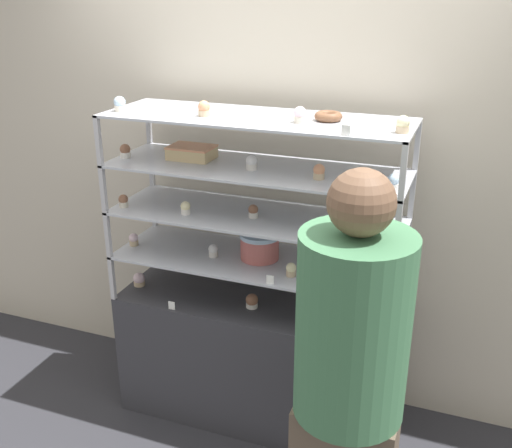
% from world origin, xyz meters
% --- Properties ---
extents(ground_plane, '(20.00, 20.00, 0.00)m').
position_xyz_m(ground_plane, '(0.00, 0.00, 0.00)').
color(ground_plane, '#2D2D33').
extents(back_wall, '(8.00, 0.05, 2.60)m').
position_xyz_m(back_wall, '(0.00, 0.39, 1.30)').
color(back_wall, beige).
rests_on(back_wall, ground_plane).
extents(display_base, '(1.47, 0.50, 0.72)m').
position_xyz_m(display_base, '(0.00, 0.00, 0.36)').
color(display_base, '#333338').
rests_on(display_base, ground_plane).
extents(display_riser_lower, '(1.47, 0.50, 0.25)m').
position_xyz_m(display_riser_lower, '(0.00, 0.00, 0.95)').
color(display_riser_lower, '#B7B7BC').
rests_on(display_riser_lower, display_base).
extents(display_riser_middle, '(1.47, 0.50, 0.25)m').
position_xyz_m(display_riser_middle, '(0.00, 0.00, 1.20)').
color(display_riser_middle, '#B7B7BC').
rests_on(display_riser_middle, display_riser_lower).
extents(display_riser_upper, '(1.47, 0.50, 0.25)m').
position_xyz_m(display_riser_upper, '(0.00, 0.00, 1.44)').
color(display_riser_upper, '#B7B7BC').
rests_on(display_riser_upper, display_riser_middle).
extents(display_riser_top, '(1.47, 0.50, 0.25)m').
position_xyz_m(display_riser_top, '(0.00, 0.00, 1.69)').
color(display_riser_top, '#B7B7BC').
rests_on(display_riser_top, display_riser_upper).
extents(layer_cake_centerpiece, '(0.21, 0.21, 0.14)m').
position_xyz_m(layer_cake_centerpiece, '(0.01, 0.03, 1.03)').
color(layer_cake_centerpiece, '#C66660').
rests_on(layer_cake_centerpiece, display_riser_lower).
extents(sheet_cake_frosted, '(0.23, 0.16, 0.07)m').
position_xyz_m(sheet_cake_frosted, '(-0.36, 0.03, 1.49)').
color(sheet_cake_frosted, '#DBBC84').
rests_on(sheet_cake_frosted, display_riser_upper).
extents(cupcake_0, '(0.07, 0.07, 0.07)m').
position_xyz_m(cupcake_0, '(-0.68, -0.05, 0.75)').
color(cupcake_0, '#CCB28C').
rests_on(cupcake_0, display_base).
extents(cupcake_1, '(0.07, 0.07, 0.07)m').
position_xyz_m(cupcake_1, '(0.00, -0.06, 0.75)').
color(cupcake_1, white).
rests_on(cupcake_1, display_base).
extents(cupcake_2, '(0.07, 0.07, 0.07)m').
position_xyz_m(cupcake_2, '(0.68, -0.11, 0.75)').
color(cupcake_2, '#CCB28C').
rests_on(cupcake_2, display_base).
extents(price_tag_0, '(0.04, 0.00, 0.04)m').
position_xyz_m(price_tag_0, '(-0.38, -0.23, 0.74)').
color(price_tag_0, white).
rests_on(price_tag_0, display_base).
extents(cupcake_3, '(0.05, 0.05, 0.07)m').
position_xyz_m(cupcake_3, '(-0.68, -0.06, 0.99)').
color(cupcake_3, '#CCB28C').
rests_on(cupcake_3, display_riser_lower).
extents(cupcake_4, '(0.05, 0.05, 0.07)m').
position_xyz_m(cupcake_4, '(-0.22, -0.04, 0.99)').
color(cupcake_4, white).
rests_on(cupcake_4, display_riser_lower).
extents(cupcake_5, '(0.05, 0.05, 0.07)m').
position_xyz_m(cupcake_5, '(0.22, -0.11, 0.99)').
color(cupcake_5, '#CCB28C').
rests_on(cupcake_5, display_riser_lower).
extents(cupcake_6, '(0.05, 0.05, 0.07)m').
position_xyz_m(cupcake_6, '(0.69, -0.09, 0.99)').
color(cupcake_6, white).
rests_on(cupcake_6, display_riser_lower).
extents(price_tag_1, '(0.04, 0.00, 0.04)m').
position_xyz_m(price_tag_1, '(0.16, -0.23, 0.98)').
color(price_tag_1, white).
rests_on(price_tag_1, display_riser_lower).
extents(cupcake_7, '(0.05, 0.05, 0.07)m').
position_xyz_m(cupcake_7, '(-0.68, -0.13, 1.24)').
color(cupcake_7, beige).
rests_on(cupcake_7, display_riser_middle).
extents(cupcake_8, '(0.05, 0.05, 0.07)m').
position_xyz_m(cupcake_8, '(-0.33, -0.11, 1.24)').
color(cupcake_8, white).
rests_on(cupcake_8, display_riser_middle).
extents(cupcake_9, '(0.05, 0.05, 0.07)m').
position_xyz_m(cupcake_9, '(0.00, -0.04, 1.24)').
color(cupcake_9, white).
rests_on(cupcake_9, display_riser_middle).
extents(cupcake_10, '(0.05, 0.05, 0.07)m').
position_xyz_m(cupcake_10, '(0.35, -0.12, 1.24)').
color(cupcake_10, white).
rests_on(cupcake_10, display_riser_middle).
extents(cupcake_11, '(0.05, 0.05, 0.07)m').
position_xyz_m(cupcake_11, '(0.67, -0.07, 1.24)').
color(cupcake_11, beige).
rests_on(cupcake_11, display_riser_middle).
extents(price_tag_2, '(0.04, 0.00, 0.04)m').
position_xyz_m(price_tag_2, '(0.42, -0.23, 1.23)').
color(price_tag_2, white).
rests_on(price_tag_2, display_riser_middle).
extents(cupcake_12, '(0.05, 0.05, 0.07)m').
position_xyz_m(cupcake_12, '(-0.68, -0.07, 1.49)').
color(cupcake_12, white).
rests_on(cupcake_12, display_riser_upper).
extents(cupcake_13, '(0.05, 0.05, 0.07)m').
position_xyz_m(cupcake_13, '(-0.01, -0.05, 1.49)').
color(cupcake_13, white).
rests_on(cupcake_13, display_riser_upper).
extents(cupcake_14, '(0.05, 0.05, 0.07)m').
position_xyz_m(cupcake_14, '(0.33, -0.07, 1.49)').
color(cupcake_14, '#CCB28C').
rests_on(cupcake_14, display_riser_upper).
extents(cupcake_15, '(0.05, 0.05, 0.07)m').
position_xyz_m(cupcake_15, '(0.67, -0.11, 1.49)').
color(cupcake_15, white).
rests_on(cupcake_15, display_riser_upper).
extents(price_tag_3, '(0.04, 0.00, 0.04)m').
position_xyz_m(price_tag_3, '(0.48, -0.23, 1.48)').
color(price_tag_3, white).
rests_on(price_tag_3, display_riser_upper).
extents(cupcake_16, '(0.06, 0.06, 0.07)m').
position_xyz_m(cupcake_16, '(-0.66, -0.12, 1.74)').
color(cupcake_16, beige).
rests_on(cupcake_16, display_riser_top).
extents(cupcake_17, '(0.06, 0.06, 0.07)m').
position_xyz_m(cupcake_17, '(-0.23, -0.08, 1.74)').
color(cupcake_17, '#CCB28C').
rests_on(cupcake_17, display_riser_top).
extents(cupcake_18, '(0.06, 0.06, 0.07)m').
position_xyz_m(cupcake_18, '(0.23, -0.06, 1.74)').
color(cupcake_18, beige).
rests_on(cupcake_18, display_riser_top).
extents(cupcake_19, '(0.06, 0.06, 0.07)m').
position_xyz_m(cupcake_19, '(0.69, -0.09, 1.74)').
color(cupcake_19, '#CCB28C').
rests_on(cupcake_19, display_riser_top).
extents(price_tag_4, '(0.04, 0.00, 0.04)m').
position_xyz_m(price_tag_4, '(0.48, -0.23, 1.72)').
color(price_tag_4, white).
rests_on(price_tag_4, display_riser_top).
extents(donut_glazed, '(0.13, 0.13, 0.04)m').
position_xyz_m(donut_glazed, '(0.34, 0.03, 1.72)').
color(donut_glazed, brown).
rests_on(donut_glazed, display_riser_top).
extents(customer_figure, '(0.41, 0.41, 1.74)m').
position_xyz_m(customer_figure, '(0.66, -0.79, 0.93)').
color(customer_figure, brown).
rests_on(customer_figure, ground_plane).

